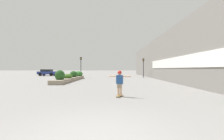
% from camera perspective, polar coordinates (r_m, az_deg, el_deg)
% --- Properties ---
extents(ground_plane, '(300.00, 300.00, 0.00)m').
position_cam_1_polar(ground_plane, '(3.65, -6.92, -24.38)').
color(ground_plane, gray).
extents(building_wall_right, '(0.67, 41.84, 6.17)m').
position_cam_1_polar(building_wall_right, '(22.66, 18.02, 4.30)').
color(building_wall_right, gray).
rests_on(building_wall_right, ground_plane).
extents(planter_box, '(1.37, 10.68, 1.41)m').
position_cam_1_polar(planter_box, '(20.54, -15.18, -2.63)').
color(planter_box, gray).
rests_on(planter_box, ground_plane).
extents(skateboard, '(0.47, 0.75, 0.09)m').
position_cam_1_polar(skateboard, '(8.36, 2.92, -9.66)').
color(skateboard, olive).
rests_on(skateboard, ground_plane).
extents(skateboarder, '(1.19, 0.57, 1.35)m').
position_cam_1_polar(skateboarder, '(8.26, 2.92, -3.90)').
color(skateboarder, tan).
rests_on(skateboarder, skateboard).
extents(car_leftmost, '(3.89, 2.03, 1.44)m').
position_cam_1_polar(car_leftmost, '(36.46, -23.42, -0.81)').
color(car_leftmost, navy).
rests_on(car_leftmost, ground_plane).
extents(car_center_left, '(3.93, 2.05, 1.50)m').
position_cam_1_polar(car_center_left, '(33.44, 25.40, -0.90)').
color(car_center_left, '#BCBCC1').
rests_on(car_center_left, ground_plane).
extents(traffic_light_left, '(0.28, 0.30, 3.63)m').
position_cam_1_polar(traffic_light_left, '(27.10, -11.79, 2.36)').
color(traffic_light_left, black).
rests_on(traffic_light_left, ground_plane).
extents(traffic_light_right, '(0.28, 0.30, 3.40)m').
position_cam_1_polar(traffic_light_right, '(26.85, 11.89, 2.08)').
color(traffic_light_right, black).
rests_on(traffic_light_right, ground_plane).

